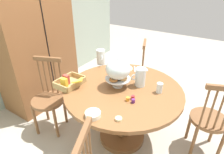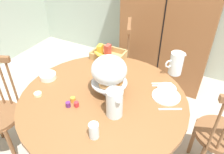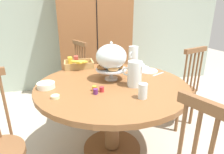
# 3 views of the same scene
# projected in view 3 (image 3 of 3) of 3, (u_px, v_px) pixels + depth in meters

# --- Properties ---
(ground_plane) EXTENTS (10.00, 10.00, 0.00)m
(ground_plane) POSITION_uv_depth(u_px,v_px,m) (124.00, 146.00, 1.91)
(ground_plane) COLOR #A89E8E
(wall_back) EXTENTS (4.80, 0.06, 2.60)m
(wall_back) POSITION_uv_depth(u_px,v_px,m) (95.00, 14.00, 3.16)
(wall_back) COLOR #9EAD9E
(wall_back) RESTS_ON ground_plane
(wooden_armoire) EXTENTS (1.18, 0.60, 1.96)m
(wooden_armoire) POSITION_uv_depth(u_px,v_px,m) (95.00, 35.00, 2.95)
(wooden_armoire) COLOR brown
(wooden_armoire) RESTS_ON ground_plane
(dining_table) EXTENTS (1.30, 1.30, 0.74)m
(dining_table) POSITION_uv_depth(u_px,v_px,m) (112.00, 102.00, 1.66)
(dining_table) COLOR brown
(dining_table) RESTS_ON ground_plane
(windsor_chair_facing_door) EXTENTS (0.43, 0.43, 0.97)m
(windsor_chair_facing_door) POSITION_uv_depth(u_px,v_px,m) (179.00, 90.00, 2.17)
(windsor_chair_facing_door) COLOR brown
(windsor_chair_facing_door) RESTS_ON ground_plane
(windsor_chair_far_side) EXTENTS (0.43, 0.43, 0.97)m
(windsor_chair_far_side) POSITION_uv_depth(u_px,v_px,m) (72.00, 81.00, 2.44)
(windsor_chair_far_side) COLOR brown
(windsor_chair_far_side) RESTS_ON ground_plane
(pastry_stand_with_dome) EXTENTS (0.28, 0.28, 0.34)m
(pastry_stand_with_dome) POSITION_uv_depth(u_px,v_px,m) (111.00, 58.00, 1.61)
(pastry_stand_with_dome) COLOR silver
(pastry_stand_with_dome) RESTS_ON dining_table
(orange_juice_pitcher) EXTENTS (0.17, 0.15, 0.21)m
(orange_juice_pitcher) POSITION_uv_depth(u_px,v_px,m) (135.00, 75.00, 1.49)
(orange_juice_pitcher) COLOR silver
(orange_juice_pitcher) RESTS_ON dining_table
(milk_pitcher) EXTENTS (0.15, 0.16, 0.20)m
(milk_pitcher) POSITION_uv_depth(u_px,v_px,m) (133.00, 56.00, 2.20)
(milk_pitcher) COLOR silver
(milk_pitcher) RESTS_ON dining_table
(cereal_basket) EXTENTS (0.32, 0.30, 0.12)m
(cereal_basket) POSITION_uv_depth(u_px,v_px,m) (78.00, 64.00, 2.02)
(cereal_basket) COLOR tan
(cereal_basket) RESTS_ON dining_table
(china_plate_large) EXTENTS (0.22, 0.22, 0.01)m
(china_plate_large) POSITION_uv_depth(u_px,v_px,m) (147.00, 71.00, 1.90)
(china_plate_large) COLOR white
(china_plate_large) RESTS_ON dining_table
(china_plate_small) EXTENTS (0.15, 0.15, 0.01)m
(china_plate_small) POSITION_uv_depth(u_px,v_px,m) (142.00, 68.00, 1.98)
(china_plate_small) COLOR white
(china_plate_small) RESTS_ON china_plate_large
(cereal_bowl) EXTENTS (0.14, 0.14, 0.04)m
(cereal_bowl) POSITION_uv_depth(u_px,v_px,m) (46.00, 85.00, 1.47)
(cereal_bowl) COLOR white
(cereal_bowl) RESTS_ON dining_table
(drinking_glass) EXTENTS (0.06, 0.06, 0.11)m
(drinking_glass) POSITION_uv_depth(u_px,v_px,m) (143.00, 91.00, 1.28)
(drinking_glass) COLOR silver
(drinking_glass) RESTS_ON dining_table
(butter_dish) EXTENTS (0.06, 0.06, 0.02)m
(butter_dish) POSITION_uv_depth(u_px,v_px,m) (55.00, 97.00, 1.29)
(butter_dish) COLOR beige
(butter_dish) RESTS_ON dining_table
(jam_jar_strawberry) EXTENTS (0.04, 0.04, 0.04)m
(jam_jar_strawberry) POSITION_uv_depth(u_px,v_px,m) (102.00, 89.00, 1.40)
(jam_jar_strawberry) COLOR #B7282D
(jam_jar_strawberry) RESTS_ON dining_table
(jam_jar_apricot) EXTENTS (0.04, 0.04, 0.04)m
(jam_jar_apricot) POSITION_uv_depth(u_px,v_px,m) (94.00, 88.00, 1.42)
(jam_jar_apricot) COLOR orange
(jam_jar_apricot) RESTS_ON dining_table
(jam_jar_grape) EXTENTS (0.04, 0.04, 0.04)m
(jam_jar_grape) POSITION_uv_depth(u_px,v_px,m) (96.00, 91.00, 1.36)
(jam_jar_grape) COLOR #5B2366
(jam_jar_grape) RESTS_ON dining_table
(table_knife) EXTENTS (0.16, 0.09, 0.01)m
(table_knife) POSITION_uv_depth(u_px,v_px,m) (137.00, 68.00, 2.00)
(table_knife) COLOR silver
(table_knife) RESTS_ON dining_table
(dinner_fork) EXTENTS (0.16, 0.09, 0.01)m
(dinner_fork) POSITION_uv_depth(u_px,v_px,m) (135.00, 68.00, 2.02)
(dinner_fork) COLOR silver
(dinner_fork) RESTS_ON dining_table
(soup_spoon) EXTENTS (0.16, 0.09, 0.01)m
(soup_spoon) POSITION_uv_depth(u_px,v_px,m) (158.00, 74.00, 1.81)
(soup_spoon) COLOR silver
(soup_spoon) RESTS_ON dining_table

